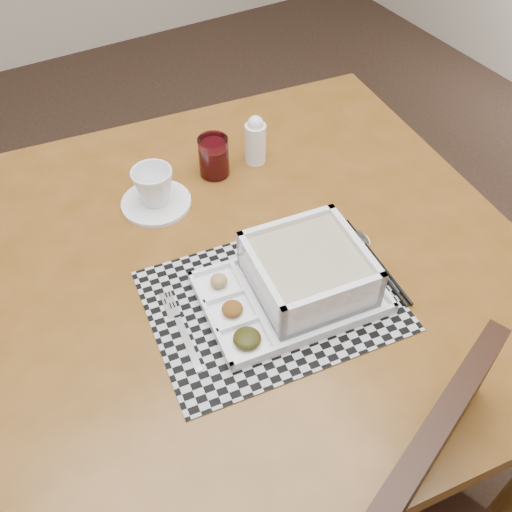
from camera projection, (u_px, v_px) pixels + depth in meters
The scene contains 11 objects.
floor at pixel (164, 453), 1.68m from camera, with size 5.00×5.00×0.00m, color black.
dining_table at pixel (251, 281), 1.18m from camera, with size 1.19×1.19×0.80m.
placemat at pixel (272, 301), 1.04m from camera, with size 0.44×0.33×0.00m, color #ACADB4.
serving_tray at pixel (303, 277), 1.03m from camera, with size 0.34×0.26×0.09m.
fork at pixel (180, 328), 1.00m from camera, with size 0.04×0.19×0.00m.
spoon at pixel (363, 243), 1.14m from camera, with size 0.04×0.18×0.01m.
chopsticks at pixel (375, 261), 1.10m from camera, with size 0.05×0.24×0.01m.
saucer at pixel (156, 203), 1.22m from camera, with size 0.15×0.15×0.01m, color white.
cup at pixel (154, 186), 1.19m from camera, with size 0.09×0.09×0.08m, color white.
juice_glass at pixel (214, 158), 1.27m from camera, with size 0.07×0.07×0.09m.
creamer_bottle at pixel (255, 140), 1.29m from camera, with size 0.05×0.05×0.12m.
Camera 1 is at (-0.13, -0.76, 1.62)m, focal length 40.00 mm.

